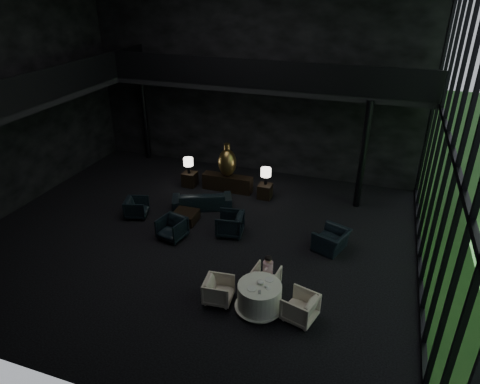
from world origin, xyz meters
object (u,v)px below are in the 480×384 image
(window_armchair, at_px, (332,237))
(dining_chair_north, at_px, (266,278))
(console, at_px, (227,183))
(lounge_armchair_south, at_px, (172,227))
(coffee_table, at_px, (185,217))
(bronze_urn, at_px, (227,162))
(child, at_px, (268,265))
(lounge_armchair_west, at_px, (137,207))
(dining_table, at_px, (259,298))
(side_table_right, at_px, (265,191))
(side_table_left, at_px, (190,179))
(table_lamp_right, at_px, (266,173))
(dining_chair_east, at_px, (300,306))
(table_lamp_left, at_px, (188,162))
(sofa, at_px, (202,197))
(lounge_armchair_east, at_px, (230,222))
(dining_chair_west, at_px, (219,290))

(window_armchair, height_order, dining_chair_north, window_armchair)
(console, height_order, lounge_armchair_south, lounge_armchair_south)
(lounge_armchair_south, xyz_separation_m, coffee_table, (-0.07, 1.11, -0.25))
(bronze_urn, distance_m, child, 6.17)
(lounge_armchair_west, xyz_separation_m, dining_table, (5.50, -3.13, -0.05))
(bronze_urn, bearing_deg, side_table_right, -5.54)
(bronze_urn, distance_m, side_table_left, 1.85)
(side_table_left, xyz_separation_m, dining_chair_north, (4.72, -5.18, 0.03))
(lounge_armchair_south, bearing_deg, table_lamp_right, 73.61)
(bronze_urn, distance_m, dining_chair_east, 7.55)
(lounge_armchair_south, height_order, window_armchair, window_armchair)
(window_armchair, distance_m, coffee_table, 5.07)
(dining_chair_north, distance_m, child, 0.42)
(dining_table, distance_m, dining_chair_east, 1.05)
(table_lamp_left, xyz_separation_m, dining_chair_east, (5.85, -6.01, -0.65))
(table_lamp_left, height_order, coffee_table, table_lamp_left)
(side_table_left, height_order, table_lamp_right, table_lamp_right)
(table_lamp_left, xyz_separation_m, child, (4.76, -5.11, -0.31))
(bronze_urn, bearing_deg, dining_chair_north, -59.51)
(console, relative_size, table_lamp_right, 3.05)
(lounge_armchair_west, relative_size, lounge_armchair_south, 0.89)
(table_lamp_right, xyz_separation_m, window_armchair, (2.94, -2.76, -0.59))
(sofa, xyz_separation_m, lounge_armchair_east, (1.62, -1.41, 0.04))
(coffee_table, bearing_deg, lounge_armchair_south, -86.40)
(table_lamp_left, relative_size, dining_chair_west, 0.92)
(sofa, distance_m, window_armchair, 5.07)
(side_table_right, bearing_deg, child, -73.08)
(lounge_armchair_west, height_order, dining_chair_north, lounge_armchair_west)
(dining_table, bearing_deg, coffee_table, 137.82)
(console, xyz_separation_m, dining_chair_east, (4.25, -6.17, 0.08))
(lounge_armchair_south, distance_m, dining_chair_west, 3.45)
(console, height_order, window_armchair, window_armchair)
(console, height_order, child, child)
(table_lamp_right, bearing_deg, coffee_table, -128.23)
(side_table_right, xyz_separation_m, dining_chair_west, (0.50, -6.07, 0.07))
(console, bearing_deg, table_lamp_left, -174.30)
(child, bearing_deg, dining_table, 92.27)
(bronze_urn, xyz_separation_m, child, (3.16, -5.28, -0.47))
(dining_chair_west, bearing_deg, window_armchair, -41.71)
(lounge_armchair_west, bearing_deg, table_lamp_right, -69.43)
(lounge_armchair_east, bearing_deg, window_armchair, 84.22)
(bronze_urn, distance_m, table_lamp_left, 1.62)
(lounge_armchair_south, xyz_separation_m, dining_chair_west, (2.56, -2.32, -0.08))
(bronze_urn, bearing_deg, window_armchair, -32.20)
(dining_chair_east, bearing_deg, child, -114.57)
(window_armchair, xyz_separation_m, dining_chair_west, (-2.43, -3.37, -0.08))
(side_table_left, relative_size, sofa, 0.26)
(side_table_left, xyz_separation_m, table_lamp_right, (3.20, 0.03, 0.74))
(lounge_armchair_west, height_order, dining_chair_west, lounge_armchair_west)
(table_lamp_left, bearing_deg, side_table_right, 0.33)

